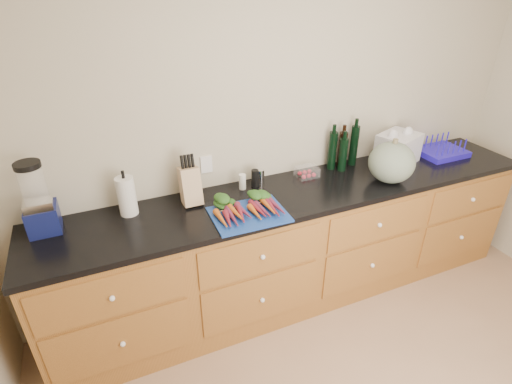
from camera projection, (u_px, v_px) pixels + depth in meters
name	position (u px, v px, depth m)	size (l,w,h in m)	color
wall_back	(283.00, 126.00, 2.88)	(4.10, 0.05, 2.60)	#BDB49C
cabinets	(299.00, 246.00, 3.02)	(3.60, 0.64, 0.90)	brown
countertop	(303.00, 192.00, 2.80)	(3.64, 0.62, 0.04)	black
cutting_board	(249.00, 214.00, 2.49)	(0.46, 0.35, 0.01)	navy
carrots	(246.00, 207.00, 2.51)	(0.41, 0.30, 0.06)	#CB5D17
squash	(392.00, 162.00, 2.84)	(0.33, 0.33, 0.29)	#5A6C5B
blender_appliance	(38.00, 203.00, 2.25)	(0.17, 0.17, 0.44)	#10174D
paper_towel	(127.00, 196.00, 2.45)	(0.11, 0.11, 0.25)	silver
knife_block	(190.00, 186.00, 2.58)	(0.12, 0.12, 0.25)	tan
grinder_salt	(242.00, 182.00, 2.77)	(0.05, 0.05, 0.11)	white
grinder_pepper	(255.00, 178.00, 2.80)	(0.05, 0.05, 0.13)	black
canister_chrome	(261.00, 178.00, 2.82)	(0.05, 0.05, 0.12)	white
tomato_box	(307.00, 172.00, 2.95)	(0.16, 0.12, 0.07)	white
bottles	(343.00, 150.00, 3.05)	(0.26, 0.13, 0.31)	black
grocery_bag	(398.00, 148.00, 3.15)	(0.31, 0.25, 0.23)	white
dish_rack	(441.00, 150.00, 3.31)	(0.37, 0.29, 0.15)	#2316C2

